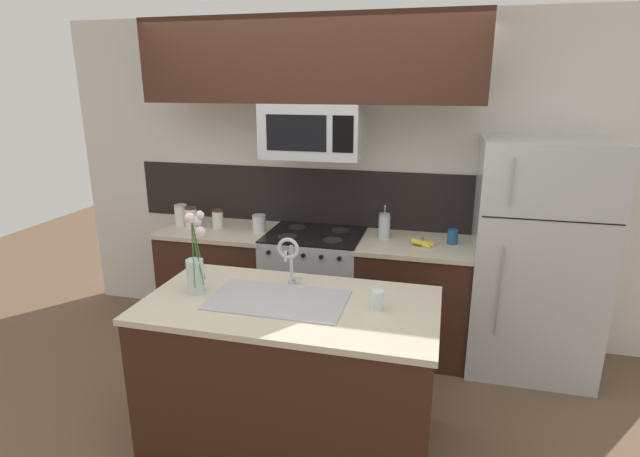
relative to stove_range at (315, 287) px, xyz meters
The scene contains 22 objects.
ground_plane 1.01m from the stove_range, 90.00° to the right, with size 10.00×10.00×0.00m, color brown.
rear_partition 0.97m from the stove_range, 51.72° to the left, with size 5.20×0.10×2.60m, color silver.
splash_band 0.76m from the stove_range, 90.00° to the left, with size 3.39×0.01×0.48m, color black.
back_counter_left 0.83m from the stove_range, behind, with size 0.93×0.65×0.91m.
back_counter_right 0.80m from the stove_range, ahead, with size 0.86×0.65×0.91m.
stove_range is the anchor object (origin of this frame).
microwave 1.27m from the stove_range, 89.84° to the right, with size 0.74×0.40×0.40m.
upper_cabinet_band 1.77m from the stove_range, 121.54° to the right, with size 2.49×0.34×0.60m, color #381E14.
refrigerator 1.70m from the stove_range, ahead, with size 0.88×0.74×1.71m.
storage_jar_tall 1.29m from the stove_range, behind, with size 0.11×0.11×0.18m.
storage_jar_medium 1.19m from the stove_range, behind, with size 0.10×0.10×0.17m.
storage_jar_short 0.99m from the stove_range, behind, with size 0.09×0.09×0.15m.
storage_jar_squat 0.69m from the stove_range, behind, with size 0.11×0.11×0.14m.
banana_bunch 0.97m from the stove_range, ahead, with size 0.19×0.12×0.08m.
french_press 0.78m from the stove_range, ahead, with size 0.09×0.09×0.27m.
coffee_tin 1.18m from the stove_range, ahead, with size 0.08×0.08×0.11m, color #1E5184.
island_counter 1.26m from the stove_range, 81.27° to the right, with size 1.63×0.86×0.91m.
kitchen_sink 1.31m from the stove_range, 84.45° to the right, with size 0.76×0.44×0.16m.
sink_faucet 1.22m from the stove_range, 83.25° to the right, with size 0.14×0.14×0.31m.
dish_soap_bottle 1.41m from the stove_range, 105.90° to the right, with size 0.06×0.05×0.16m.
drinking_glass 1.48m from the stove_range, 60.97° to the right, with size 0.07×0.07×0.10m.
flower_vase 1.45m from the stove_range, 106.22° to the right, with size 0.15×0.20×0.50m.
Camera 1 is at (0.98, -2.77, 2.08)m, focal length 28.00 mm.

